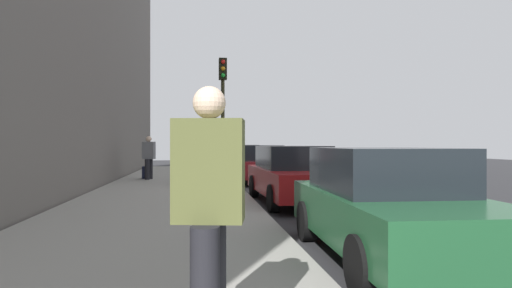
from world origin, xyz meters
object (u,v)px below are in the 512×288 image
parked_car_maroon (261,164)px  pedestrian_burgundy_coat (181,158)px  rolling_suitcase (145,172)px  parked_car_green (388,204)px  pedestrian_olive_coat (209,205)px  parked_car_black (243,158)px  traffic_light_pole (223,100)px  parked_car_red (293,174)px  pedestrian_grey_coat (149,156)px

parked_car_maroon → pedestrian_burgundy_coat: 3.67m
parked_car_maroon → pedestrian_burgundy_coat: pedestrian_burgundy_coat is taller
parked_car_maroon → rolling_suitcase: bearing=-97.3°
parked_car_green → rolling_suitcase: (-12.42, -4.72, -0.35)m
pedestrian_olive_coat → parked_car_green: bearing=134.4°
parked_car_green → rolling_suitcase: bearing=-159.2°
parked_car_black → traffic_light_pole: bearing=-9.5°
parked_car_maroon → parked_car_red: bearing=-0.3°
parked_car_red → traffic_light_pole: traffic_light_pole is taller
parked_car_maroon → parked_car_red: (6.17, -0.03, 0.00)m
parked_car_green → pedestrian_grey_coat: size_ratio=2.40×
pedestrian_olive_coat → pedestrian_burgundy_coat: size_ratio=1.09×
parked_car_red → parked_car_green: (5.65, 0.05, -0.00)m
pedestrian_grey_coat → pedestrian_burgundy_coat: pedestrian_grey_coat is taller
pedestrian_grey_coat → pedestrian_burgundy_coat: bearing=33.7°
parked_car_black → pedestrian_grey_coat: (6.77, -4.48, 0.31)m
traffic_light_pole → rolling_suitcase: size_ratio=4.93×
rolling_suitcase → parked_car_red: bearing=34.6°
parked_car_maroon → pedestrian_olive_coat: bearing=-9.8°
parked_car_black → parked_car_red: same height
pedestrian_grey_coat → parked_car_black: bearing=146.5°
parked_car_red → pedestrian_grey_coat: (-6.35, -4.48, 0.31)m
parked_car_red → rolling_suitcase: 8.23m
pedestrian_olive_coat → traffic_light_pole: 11.19m
pedestrian_burgundy_coat → parked_car_red: bearing=35.9°
parked_car_maroon → pedestrian_olive_coat: (14.24, -2.45, 0.37)m
traffic_light_pole → parked_car_black: bearing=170.5°
parked_car_maroon → pedestrian_burgundy_coat: size_ratio=2.69×
parked_car_maroon → parked_car_green: (11.82, 0.02, -0.00)m
parked_car_black → traffic_light_pole: 10.57m
parked_car_green → pedestrian_olive_coat: 3.47m
parked_car_black → rolling_suitcase: (6.35, -4.68, -0.36)m
parked_car_red → pedestrian_grey_coat: size_ratio=2.68×
parked_car_red → rolling_suitcase: bearing=-145.4°
traffic_light_pole → rolling_suitcase: (-3.84, -2.96, -2.62)m
parked_car_red → pedestrian_burgundy_coat: (-4.34, -3.14, 0.29)m
parked_car_maroon → pedestrian_olive_coat: size_ratio=2.47×
parked_car_green → pedestrian_olive_coat: (2.42, -2.47, 0.37)m
parked_car_maroon → pedestrian_olive_coat: pedestrian_olive_coat is taller
parked_car_red → traffic_light_pole: size_ratio=1.10×
parked_car_red → traffic_light_pole: (-2.93, -1.71, 2.26)m
parked_car_black → parked_car_red: size_ratio=1.03×
parked_car_green → pedestrian_burgundy_coat: 10.50m
parked_car_red → traffic_light_pole: 4.08m
parked_car_maroon → rolling_suitcase: (-0.60, -4.71, -0.35)m
pedestrian_olive_coat → parked_car_black: bearing=173.5°
pedestrian_olive_coat → rolling_suitcase: (-14.84, -2.26, -0.72)m
pedestrian_grey_coat → rolling_suitcase: size_ratio=2.01×
parked_car_maroon → rolling_suitcase: 4.76m
parked_car_black → parked_car_green: 18.77m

